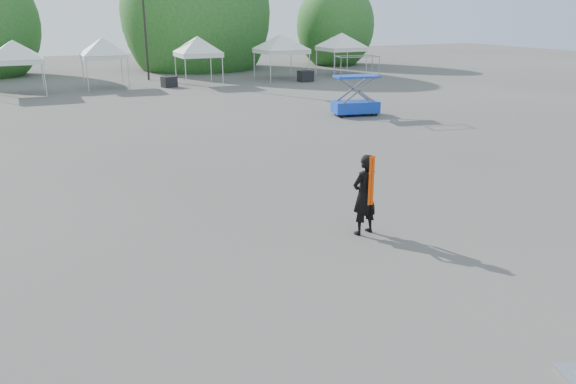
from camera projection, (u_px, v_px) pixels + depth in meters
name	position (u px, v px, depth m)	size (l,w,h in m)	color
ground	(306.00, 227.00, 13.69)	(120.00, 120.00, 0.00)	#474442
light_pole_east	(143.00, 3.00, 40.72)	(0.60, 0.25, 9.80)	black
tree_mid_e	(196.00, 12.00, 49.38)	(5.12, 5.12, 7.79)	#382314
tree_far_e	(335.00, 26.00, 53.32)	(3.84, 3.84, 5.84)	#382314
tent_d	(13.00, 44.00, 34.01)	(4.52, 4.52, 3.88)	silver
tent_e	(102.00, 42.00, 37.15)	(3.97, 3.97, 3.88)	silver
tent_f	(197.00, 40.00, 38.89)	(4.01, 4.01, 3.88)	silver
tent_g	(281.00, 38.00, 42.07)	(4.75, 4.75, 3.88)	silver
tent_h	(342.00, 36.00, 44.68)	(4.44, 4.44, 3.88)	silver
man	(365.00, 195.00, 13.03)	(0.78, 0.59, 1.93)	black
scissor_lift	(356.00, 86.00, 27.79)	(2.44, 1.55, 2.91)	#0E0CA5
crate_mid	(169.00, 82.00, 38.35)	(0.94, 0.73, 0.73)	black
crate_east	(306.00, 76.00, 41.33)	(1.02, 0.79, 0.79)	black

